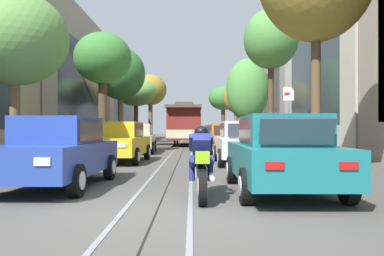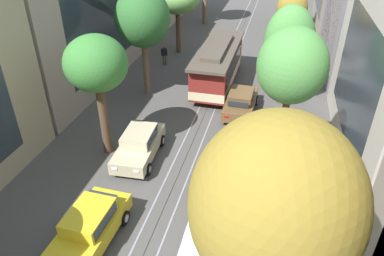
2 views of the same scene
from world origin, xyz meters
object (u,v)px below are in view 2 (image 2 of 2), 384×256
parked_car_beige_mid_left (139,144)px  street_tree_kerb_right_near (275,208)px  parked_car_yellow_second_left (89,228)px  parked_car_brown_fourth_right (241,102)px  cable_car_trolley (217,66)px  street_tree_kerb_left_mid (143,18)px  pedestrian_on_left_pavement (164,54)px  street_tree_kerb_left_second (96,65)px  street_tree_kerb_right_mid (289,43)px  pedestrian_on_right_pavement (295,61)px  street_tree_kerb_right_fourth (292,10)px  street_tree_kerb_right_second (292,67)px  parked_car_orange_mid_right (225,164)px  fire_hydrant (248,221)px

parked_car_beige_mid_left → street_tree_kerb_right_near: bearing=-52.6°
parked_car_yellow_second_left → parked_car_brown_fourth_right: (4.49, 12.26, 0.00)m
parked_car_yellow_second_left → cable_car_trolley: cable_car_trolley is taller
street_tree_kerb_left_mid → pedestrian_on_left_pavement: size_ratio=4.30×
street_tree_kerb_left_second → street_tree_kerb_left_mid: bearing=93.1°
street_tree_kerb_right_mid → pedestrian_on_right_pavement: street_tree_kerb_right_mid is taller
street_tree_kerb_right_near → street_tree_kerb_right_fourth: bearing=89.1°
street_tree_kerb_left_second → street_tree_kerb_right_fourth: street_tree_kerb_left_second is taller
street_tree_kerb_right_second → street_tree_kerb_left_mid: bearing=139.7°
parked_car_beige_mid_left → parked_car_orange_mid_right: (4.76, -0.65, 0.00)m
street_tree_kerb_left_second → cable_car_trolley: size_ratio=0.72×
parked_car_orange_mid_right → street_tree_kerb_right_near: 10.25m
street_tree_kerb_right_second → street_tree_kerb_right_fourth: size_ratio=1.31×
street_tree_kerb_right_second → cable_car_trolley: (-4.79, 10.18, -4.42)m
street_tree_kerb_left_mid → street_tree_kerb_right_near: bearing=-61.1°
street_tree_kerb_left_mid → street_tree_kerb_right_near: 19.12m
street_tree_kerb_left_mid → street_tree_kerb_right_mid: street_tree_kerb_left_mid is taller
parked_car_beige_mid_left → street_tree_kerb_right_near: street_tree_kerb_right_near is taller
street_tree_kerb_left_second → street_tree_kerb_right_mid: 12.36m
fire_hydrant → parked_car_beige_mid_left: bearing=148.7°
cable_car_trolley → fire_hydrant: cable_car_trolley is taller
parked_car_orange_mid_right → cable_car_trolley: bearing=102.5°
parked_car_orange_mid_right → parked_car_brown_fourth_right: same height
street_tree_kerb_left_mid → street_tree_kerb_right_second: 12.54m
street_tree_kerb_right_near → street_tree_kerb_right_second: size_ratio=1.10×
cable_car_trolley → pedestrian_on_right_pavement: 7.14m
parked_car_yellow_second_left → street_tree_kerb_right_second: bearing=38.4°
fire_hydrant → pedestrian_on_left_pavement: bearing=118.0°
street_tree_kerb_left_mid → parked_car_yellow_second_left: bearing=-79.7°
parked_car_yellow_second_left → fire_hydrant: bearing=19.9°
street_tree_kerb_right_fourth → pedestrian_on_left_pavement: bearing=-158.6°
parked_car_yellow_second_left → street_tree_kerb_left_second: bearing=108.8°
parked_car_brown_fourth_right → fire_hydrant: size_ratio=5.23×
street_tree_kerb_left_mid → pedestrian_on_left_pavement: bearing=94.2°
street_tree_kerb_left_second → fire_hydrant: bearing=-25.3°
parked_car_brown_fourth_right → street_tree_kerb_left_mid: 8.46m
street_tree_kerb_right_mid → street_tree_kerb_left_mid: bearing=-175.9°
street_tree_kerb_right_near → pedestrian_on_right_pavement: bearing=87.3°
street_tree_kerb_left_mid → fire_hydrant: 15.16m
street_tree_kerb_right_near → fire_hydrant: (-0.66, 5.25, -5.82)m
street_tree_kerb_right_second → street_tree_kerb_right_mid: 8.97m
cable_car_trolley → pedestrian_on_left_pavement: 6.19m
parked_car_beige_mid_left → street_tree_kerb_left_mid: street_tree_kerb_left_mid is taller
street_tree_kerb_left_mid → pedestrian_on_right_pavement: 12.98m
cable_car_trolley → pedestrian_on_right_pavement: (5.59, 4.39, -0.68)m
street_tree_kerb_left_second → cable_car_trolley: (4.34, 9.70, -3.44)m
parked_car_yellow_second_left → pedestrian_on_left_pavement: 19.34m
fire_hydrant → parked_car_yellow_second_left: bearing=-160.1°
parked_car_yellow_second_left → street_tree_kerb_right_near: (6.76, -3.03, 5.45)m
street_tree_kerb_right_second → fire_hydrant: street_tree_kerb_right_second is taller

